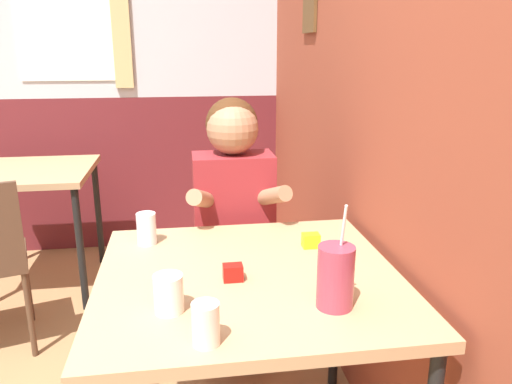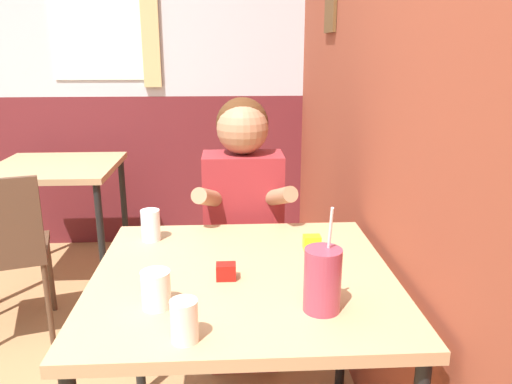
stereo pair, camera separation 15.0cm
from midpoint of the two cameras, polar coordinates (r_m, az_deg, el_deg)
brick_wall_right at (r=2.40m, az=7.25°, el=14.06°), size 0.08×4.59×2.70m
back_wall at (r=3.68m, az=-17.28°, el=14.28°), size 5.26×0.09×2.70m
main_table at (r=1.61m, az=-3.55°, el=-11.50°), size 0.94×0.90×0.75m
background_table at (r=3.24m, az=-25.79°, el=0.79°), size 0.73×0.72×0.75m
person_seated at (r=2.19m, az=-4.51°, el=-4.38°), size 0.42×0.41×1.24m
cocktail_pitcher at (r=1.36m, az=5.93°, el=-9.68°), size 0.10×0.10×0.29m
glass_near_pitcher at (r=1.85m, az=-14.71°, el=-4.10°), size 0.07×0.07×0.11m
glass_center at (r=1.38m, az=-13.11°, el=-11.31°), size 0.08×0.08×0.10m
glass_far_side at (r=1.23m, az=-9.38°, el=-14.73°), size 0.07×0.07×0.11m
condiment_ketchup at (r=1.53m, az=-5.50°, el=-9.21°), size 0.06×0.04×0.05m
condiment_mustard at (r=1.77m, az=3.87°, el=-5.60°), size 0.06×0.04×0.05m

